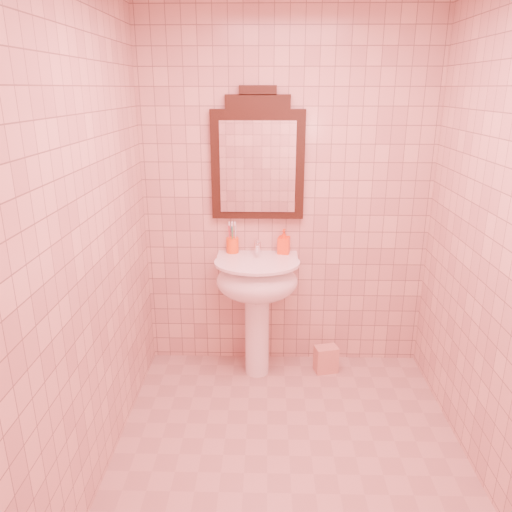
{
  "coord_description": "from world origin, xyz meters",
  "views": [
    {
      "loc": [
        -0.14,
        -2.31,
        1.97
      ],
      "look_at": [
        -0.2,
        0.55,
        1.01
      ],
      "focal_mm": 35.0,
      "sensor_mm": 36.0,
      "label": 1
    }
  ],
  "objects_px": {
    "towel": "(326,359)",
    "toothbrush_cup": "(232,245)",
    "mirror": "(258,159)",
    "pedestal_sink": "(257,288)",
    "soap_dispenser": "(284,241)"
  },
  "relations": [
    {
      "from": "towel",
      "to": "mirror",
      "type": "bearing_deg",
      "value": 161.22
    },
    {
      "from": "pedestal_sink",
      "to": "soap_dispenser",
      "type": "height_order",
      "value": "soap_dispenser"
    },
    {
      "from": "mirror",
      "to": "toothbrush_cup",
      "type": "bearing_deg",
      "value": -172.05
    },
    {
      "from": "pedestal_sink",
      "to": "towel",
      "type": "bearing_deg",
      "value": 3.44
    },
    {
      "from": "mirror",
      "to": "soap_dispenser",
      "type": "distance_m",
      "value": 0.6
    },
    {
      "from": "pedestal_sink",
      "to": "towel",
      "type": "xyz_separation_m",
      "value": [
        0.5,
        0.03,
        -0.56
      ]
    },
    {
      "from": "pedestal_sink",
      "to": "toothbrush_cup",
      "type": "xyz_separation_m",
      "value": [
        -0.18,
        0.18,
        0.26
      ]
    },
    {
      "from": "mirror",
      "to": "pedestal_sink",
      "type": "bearing_deg",
      "value": -90.0
    },
    {
      "from": "towel",
      "to": "soap_dispenser",
      "type": "bearing_deg",
      "value": 156.79
    },
    {
      "from": "towel",
      "to": "toothbrush_cup",
      "type": "bearing_deg",
      "value": 167.87
    },
    {
      "from": "mirror",
      "to": "towel",
      "type": "relative_size",
      "value": 4.49
    },
    {
      "from": "soap_dispenser",
      "to": "towel",
      "type": "height_order",
      "value": "soap_dispenser"
    },
    {
      "from": "pedestal_sink",
      "to": "toothbrush_cup",
      "type": "relative_size",
      "value": 4.3
    },
    {
      "from": "mirror",
      "to": "toothbrush_cup",
      "type": "height_order",
      "value": "mirror"
    },
    {
      "from": "mirror",
      "to": "soap_dispenser",
      "type": "xyz_separation_m",
      "value": [
        0.18,
        -0.03,
        -0.57
      ]
    }
  ]
}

